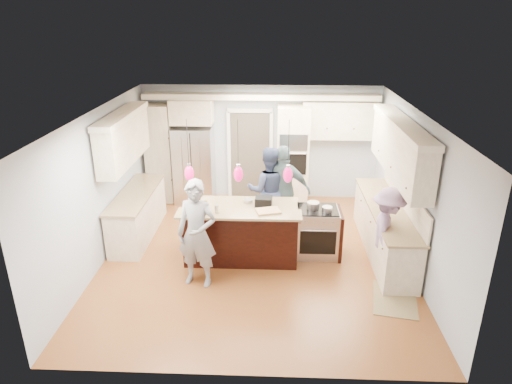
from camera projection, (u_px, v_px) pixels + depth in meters
ground_plane at (255, 256)px, 8.50m from camera, size 6.00×6.00×0.00m
room_shell at (255, 163)px, 7.83m from camera, size 5.54×6.04×2.72m
refrigerator at (194, 165)px, 10.68m from camera, size 0.90×0.70×1.80m
oven_column at (293, 155)px, 10.52m from camera, size 0.72×0.69×2.30m
back_upper_cabinets at (228, 132)px, 10.48m from camera, size 5.30×0.61×2.54m
right_counter_run at (390, 200)px, 8.29m from camera, size 0.64×3.10×2.51m
left_cabinets at (133, 186)px, 8.95m from camera, size 0.64×2.30×2.51m
kitchen_island at (242, 231)px, 8.40m from camera, size 2.10×1.46×1.12m
island_range at (318, 232)px, 8.42m from camera, size 0.82×0.71×0.92m
pendant_lights at (238, 174)px, 7.37m from camera, size 1.75×0.15×1.03m
person_bar_end at (197, 234)px, 7.34m from camera, size 0.75×0.58×1.83m
person_far_left at (269, 190)px, 9.18m from camera, size 0.90×0.72×1.79m
person_far_right at (284, 190)px, 9.14m from camera, size 1.13×0.61×1.83m
person_range_side at (387, 232)px, 7.69m from camera, size 0.80×1.12×1.58m
floor_rug at (395, 299)px, 7.22m from camera, size 0.84×1.08×0.01m
water_bottle at (190, 206)px, 7.56m from camera, size 0.07×0.07×0.27m
beer_bottle_a at (199, 206)px, 7.55m from camera, size 0.08×0.08×0.26m
beer_bottle_b at (206, 207)px, 7.53m from camera, size 0.07×0.07×0.23m
beer_bottle_c at (200, 207)px, 7.56m from camera, size 0.07×0.07×0.22m
drink_can at (217, 209)px, 7.58m from camera, size 0.08×0.08×0.13m
cutting_board at (268, 211)px, 7.64m from camera, size 0.45×0.38×0.03m
pot_large at (313, 205)px, 8.24m from camera, size 0.22×0.22×0.13m
pot_small at (327, 209)px, 8.13m from camera, size 0.18×0.18×0.09m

